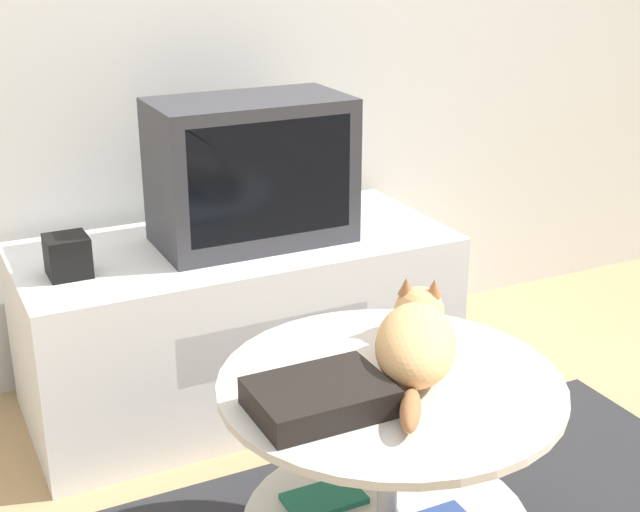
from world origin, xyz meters
TOP-DOWN VIEW (x-y plane):
  - tv_stand at (-0.08, 0.92)m, footprint 1.27×0.58m
  - tv at (-0.03, 0.90)m, footprint 0.56×0.31m
  - speaker at (-0.57, 0.86)m, footprint 0.11×0.11m
  - coffee_table at (-0.09, -0.02)m, footprint 0.72×0.72m
  - dvd_box at (-0.28, -0.06)m, footprint 0.26×0.19m
  - cat at (-0.02, 0.02)m, footprint 0.34×0.46m

SIDE VIEW (x-z plane):
  - tv_stand at x=-0.08m, z-range 0.00..0.52m
  - coffee_table at x=-0.09m, z-range 0.09..0.59m
  - dvd_box at x=-0.28m, z-range 0.51..0.57m
  - speaker at x=-0.57m, z-range 0.52..0.63m
  - cat at x=-0.02m, z-range 0.51..0.65m
  - tv at x=-0.03m, z-range 0.52..0.94m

